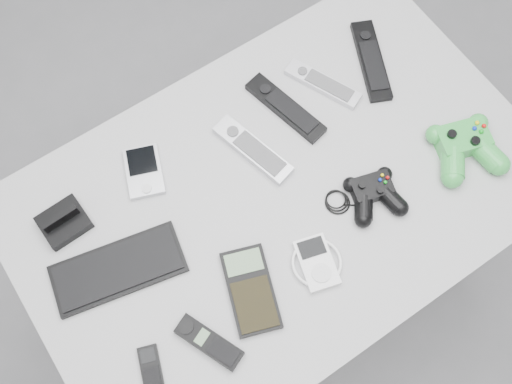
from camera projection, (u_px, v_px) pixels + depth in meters
floor at (293, 276)px, 2.03m from camera, size 3.50×3.50×0.00m
desk at (279, 204)px, 1.37m from camera, size 1.15×0.74×0.77m
pda_keyboard at (118, 269)px, 1.24m from camera, size 0.29×0.17×0.02m
dock_bracket at (62, 220)px, 1.26m from camera, size 0.10×0.09×0.05m
pda at (144, 171)px, 1.32m from camera, size 0.11×0.14×0.02m
remote_silver_a at (253, 149)px, 1.34m from camera, size 0.10×0.21×0.02m
remote_black_a at (285, 108)px, 1.38m from camera, size 0.09×0.22×0.02m
remote_black_b at (371, 60)px, 1.43m from camera, size 0.14×0.22×0.02m
remote_silver_b at (323, 84)px, 1.40m from camera, size 0.11×0.19×0.02m
mobile_phone at (151, 368)px, 1.17m from camera, size 0.06×0.09×0.01m
cordless_handset at (209, 342)px, 1.18m from camera, size 0.10×0.15×0.02m
calculator at (251, 290)px, 1.22m from camera, size 0.15×0.20×0.02m
mp3_player at (317, 263)px, 1.24m from camera, size 0.13×0.14×0.02m
controller_black at (374, 193)px, 1.29m from camera, size 0.24×0.18×0.04m
controller_green at (465, 145)px, 1.32m from camera, size 0.20×0.21×0.05m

